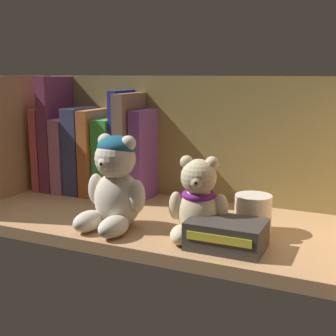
{
  "coord_description": "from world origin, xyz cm",
  "views": [
    {
      "loc": [
        33.25,
        -67.72,
        26.63
      ],
      "look_at": [
        2.48,
        0.0,
        11.0
      ],
      "focal_mm": 48.56,
      "sensor_mm": 36.0,
      "label": 1
    }
  ],
  "objects": [
    {
      "name": "book_6",
      "position": [
        -12.33,
        11.97,
        12.65
      ],
      "size": [
        1.75,
        10.93,
        21.3
      ],
      "primitive_type": "cube",
      "color": "navy",
      "rests_on": "shelf_board"
    },
    {
      "name": "shelf_side_panel_left",
      "position": [
        -33.5,
        0.0,
        13.03
      ],
      "size": [
        1.6,
        30.94,
        26.05
      ],
      "primitive_type": "cube",
      "color": "tan",
      "rests_on": "ground"
    },
    {
      "name": "book_1",
      "position": [
        -27.8,
        11.97,
        13.92
      ],
      "size": [
        2.51,
        14.41,
        23.84
      ],
      "primitive_type": "cube",
      "color": "#783254",
      "rests_on": "shelf_board"
    },
    {
      "name": "book_7",
      "position": [
        -9.98,
        11.97,
        12.4
      ],
      "size": [
        2.4,
        14.98,
        20.81
      ],
      "primitive_type": "cube",
      "rotation": [
        0.0,
        0.0,
        0.0
      ],
      "color": "#7A5D4D",
      "rests_on": "shelf_board"
    },
    {
      "name": "pillar_candle",
      "position": [
        17.15,
        0.3,
        4.97
      ],
      "size": [
        5.79,
        5.79,
        5.94
      ],
      "primitive_type": "cylinder",
      "color": "silver",
      "rests_on": "shelf_board"
    },
    {
      "name": "shelf_back_panel",
      "position": [
        0.0,
        14.87,
        13.03
      ],
      "size": [
        67.8,
        1.2,
        26.05
      ],
      "primitive_type": "cube",
      "color": "olive",
      "rests_on": "ground"
    },
    {
      "name": "teddy_bear_smaller",
      "position": [
        10.21,
        -6.08,
        7.36
      ],
      "size": [
        9.44,
        9.77,
        12.55
      ],
      "color": "beige",
      "rests_on": "shelf_board"
    },
    {
      "name": "book_0",
      "position": [
        -30.28,
        11.97,
        10.66
      ],
      "size": [
        1.84,
        14.47,
        17.33
      ],
      "primitive_type": "cube",
      "color": "#CF5656",
      "rests_on": "shelf_board"
    },
    {
      "name": "shelf_board",
      "position": [
        0.0,
        0.0,
        1.0
      ],
      "size": [
        65.4,
        28.54,
        2.0
      ],
      "primitive_type": "cube",
      "color": "tan",
      "rests_on": "ground"
    },
    {
      "name": "book_4",
      "position": [
        -18.43,
        11.97,
        10.68
      ],
      "size": [
        2.36,
        14.06,
        17.37
      ],
      "primitive_type": "cube",
      "color": "#BB6332",
      "rests_on": "shelf_board"
    },
    {
      "name": "book_5",
      "position": [
        -15.23,
        11.97,
        9.8
      ],
      "size": [
        3.43,
        12.09,
        15.61
      ],
      "primitive_type": "cube",
      "color": "green",
      "rests_on": "shelf_board"
    },
    {
      "name": "book_8",
      "position": [
        -7.32,
        11.97,
        10.81
      ],
      "size": [
        2.45,
        12.04,
        17.63
      ],
      "primitive_type": "cube",
      "rotation": [
        0.0,
        0.0,
        0.0
      ],
      "color": "#7F459B",
      "rests_on": "shelf_board"
    },
    {
      "name": "small_product_box",
      "position": [
        15.46,
        -8.4,
        4.05
      ],
      "size": [
        10.84,
        7.43,
        4.1
      ],
      "color": "#38332D",
      "rests_on": "shelf_board"
    },
    {
      "name": "book_3",
      "position": [
        -21.65,
        11.97,
        10.85
      ],
      "size": [
        3.48,
        13.98,
        17.7
      ],
      "primitive_type": "cube",
      "color": "#3C3E68",
      "rests_on": "shelf_board"
    },
    {
      "name": "teddy_bear_larger",
      "position": [
        -3.56,
        -7.22,
        9.18
      ],
      "size": [
        11.18,
        11.53,
        15.13
      ],
      "color": "beige",
      "rests_on": "shelf_board"
    },
    {
      "name": "book_2",
      "position": [
        -24.97,
        11.97,
        9.69
      ],
      "size": [
        2.54,
        14.71,
        15.38
      ],
      "primitive_type": "cube",
      "color": "#B97294",
      "rests_on": "shelf_board"
    }
  ]
}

